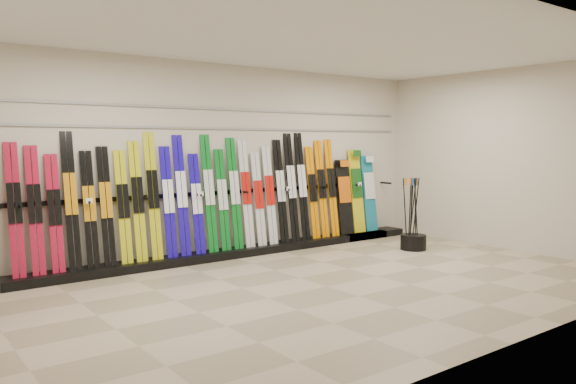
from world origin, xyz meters
TOP-DOWN VIEW (x-y plane):
  - floor at (0.00, 0.00)m, footprint 8.00×8.00m
  - back_wall at (0.00, 2.50)m, footprint 8.00×0.00m
  - right_wall at (4.00, 0.00)m, footprint 0.00×5.00m
  - ceiling at (0.00, 0.00)m, footprint 8.00×8.00m
  - ski_rack_base at (0.22, 2.28)m, footprint 8.00×0.40m
  - skis at (-0.43, 2.36)m, footprint 5.38×0.29m
  - snowboards at (2.76, 2.35)m, footprint 0.94×0.24m
  - pole_bin at (2.74, 0.96)m, footprint 0.43×0.43m
  - ski_poles at (2.72, 0.98)m, footprint 0.25×0.18m
  - slatwall_rail_0 at (0.00, 2.48)m, footprint 7.60×0.02m
  - slatwall_rail_1 at (0.00, 2.48)m, footprint 7.60×0.02m

SIDE VIEW (x-z plane):
  - floor at x=0.00m, z-range 0.00..0.00m
  - ski_rack_base at x=0.22m, z-range 0.00..0.12m
  - pole_bin at x=2.74m, z-range 0.00..0.25m
  - ski_poles at x=2.72m, z-range 0.02..1.20m
  - snowboards at x=2.76m, z-range 0.07..1.60m
  - skis at x=-0.43m, z-range 0.04..1.87m
  - back_wall at x=0.00m, z-range -2.50..5.50m
  - right_wall at x=4.00m, z-range -1.00..4.00m
  - slatwall_rail_0 at x=0.00m, z-range 1.98..2.02m
  - slatwall_rail_1 at x=0.00m, z-range 2.28..2.31m
  - ceiling at x=0.00m, z-range 3.00..3.00m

